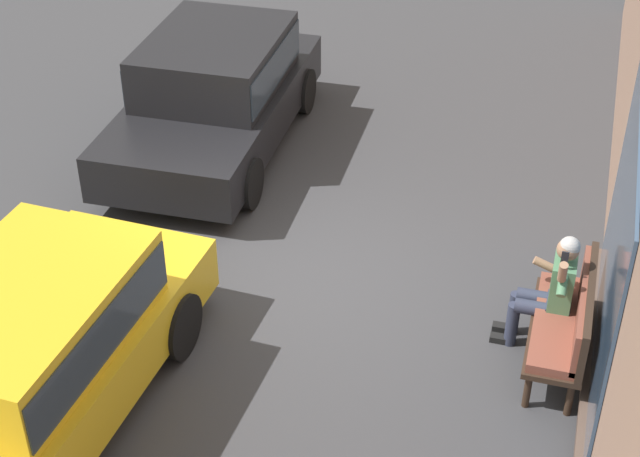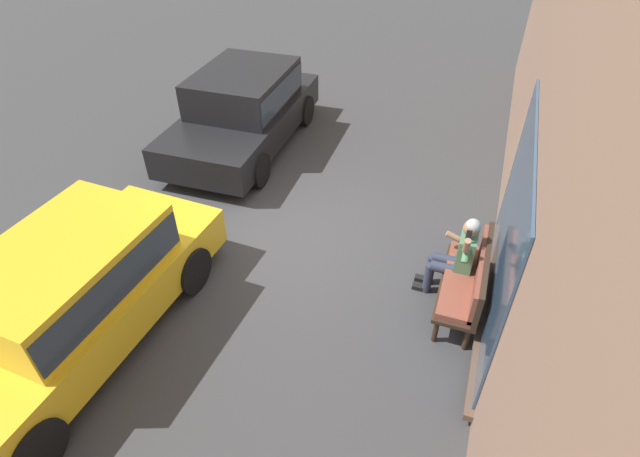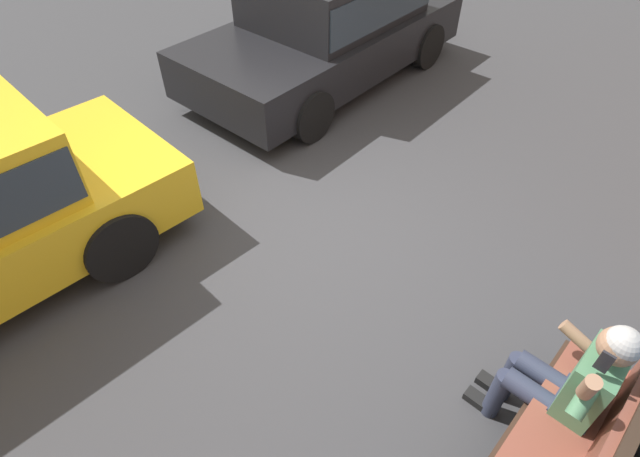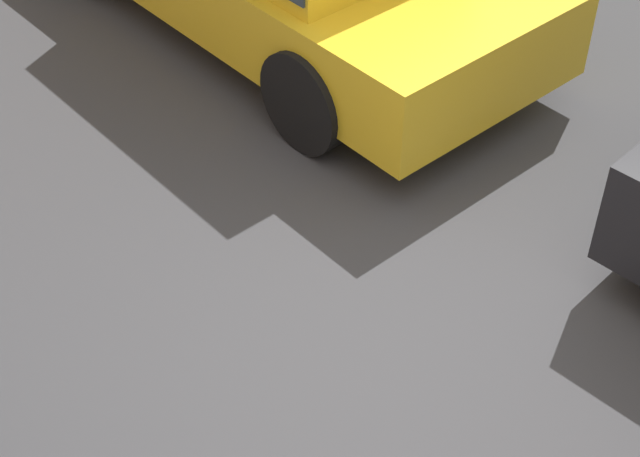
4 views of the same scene
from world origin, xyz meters
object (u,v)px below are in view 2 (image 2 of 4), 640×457
Objects in this scene: parked_car_near at (243,107)px; parked_car_mid at (68,294)px; bench at (470,279)px; person_on_phone at (457,255)px.

parked_car_near is 5.41m from parked_car_mid.
person_on_phone reaches higher than bench.
bench is at bearing 40.37° from person_on_phone.
parked_car_mid is at bearing 3.37° from parked_car_near.
person_on_phone is 0.29× the size of parked_car_mid.
parked_car_near is at bearing -122.39° from person_on_phone.
person_on_phone is at bearing -139.63° from bench.
parked_car_mid reaches higher than bench.
person_on_phone is 5.54m from parked_car_near.
parked_car_near is (-3.23, -4.90, 0.26)m from bench.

